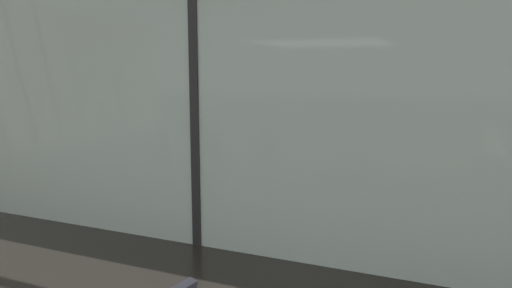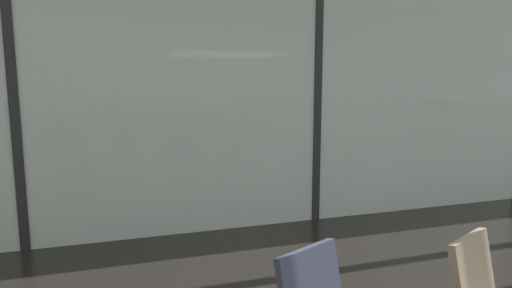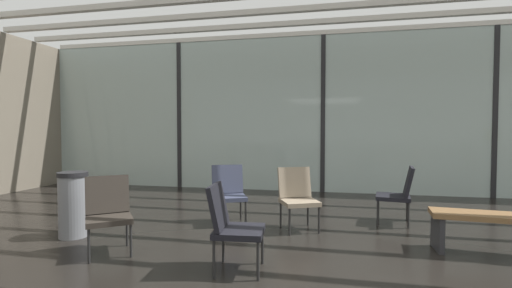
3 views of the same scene
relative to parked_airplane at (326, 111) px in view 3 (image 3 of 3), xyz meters
The scene contains 12 objects.
glass_curtain_wall 5.45m from the parked_airplane, 90.41° to the right, with size 14.00×0.08×3.57m, color #A3B7B2.
window_mullion_0 6.50m from the parked_airplane, 123.05° to the right, with size 0.10×0.12×3.57m, color black.
window_mullion_1 5.45m from the parked_airplane, 90.41° to the right, with size 0.10×0.12×3.57m, color black.
window_mullion_2 6.46m from the parked_airplane, 57.53° to the right, with size 0.10×0.12×3.57m, color black.
parked_airplane is the anchor object (origin of this frame).
lounge_chair_0 8.76m from the parked_airplane, 92.26° to the right, with size 0.65×0.68×0.87m.
lounge_chair_1 8.28m from the parked_airplane, 81.92° to the right, with size 0.59×0.56×0.87m.
lounge_chair_3 10.41m from the parked_airplane, 94.79° to the right, with size 0.57×0.53×0.87m.
lounge_chair_4 8.74m from the parked_airplane, 99.38° to the right, with size 0.65×0.68×0.87m.
lounge_chair_5 10.42m from the parked_airplane, 103.44° to the right, with size 0.70×0.71×0.87m.
waiting_bench 9.62m from the parked_airplane, 77.64° to the right, with size 1.54×0.56×0.47m.
trash_bin 10.25m from the parked_airplane, 108.45° to the right, with size 0.38×0.38×0.86m.
Camera 3 is at (0.14, -2.93, 1.40)m, focal length 24.51 mm.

